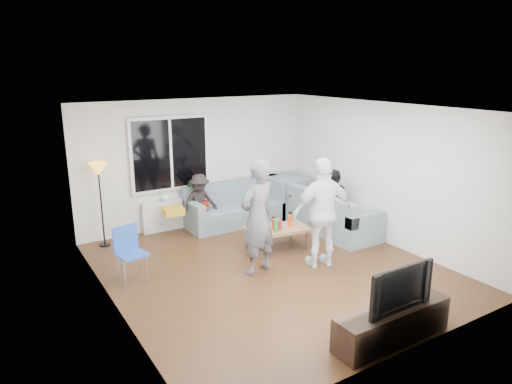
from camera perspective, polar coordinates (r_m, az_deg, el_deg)
floor at (r=7.75m, az=1.73°, el=-9.49°), size 5.00×5.50×0.04m
ceiling at (r=7.06m, az=1.90°, el=10.36°), size 5.00×5.50×0.04m
wall_back at (r=9.66m, az=-7.31°, el=3.66°), size 5.00×0.04×2.60m
wall_front at (r=5.33m, az=18.59°, el=-6.71°), size 5.00×0.04×2.60m
wall_left at (r=6.32m, az=-17.65°, el=-3.19°), size 0.04×5.50×2.60m
wall_right at (r=8.90m, az=15.48°, el=2.22°), size 0.04×5.50×2.60m
window_frame at (r=9.31m, az=-10.52°, el=4.66°), size 1.62×0.06×1.47m
window_glass at (r=9.28m, az=-10.43°, el=4.62°), size 1.50×0.02×1.35m
window_mullion at (r=9.27m, az=-10.40°, el=4.61°), size 0.05×0.03×1.35m
radiator at (r=9.58m, az=-10.07°, el=-2.69°), size 1.30×0.12×0.62m
potted_plant at (r=9.54m, az=-8.32°, el=0.31°), size 0.21×0.18×0.34m
vase at (r=9.38m, az=-11.15°, el=-0.63°), size 0.17×0.17×0.16m
sofa_back_section at (r=9.76m, az=-2.03°, el=-1.41°), size 2.30×0.85×0.85m
sofa_right_section at (r=9.34m, az=9.38°, el=-2.37°), size 2.00×0.85×0.85m
sofa_corner at (r=10.40m, az=3.86°, el=-0.38°), size 0.85×0.85×0.85m
cushion_yellow at (r=9.11m, az=-10.13°, el=-2.31°), size 0.40×0.35×0.14m
cushion_red at (r=9.40m, az=-6.92°, el=-1.63°), size 0.46×0.43×0.13m
coffee_table at (r=8.46m, az=2.57°, el=-5.70°), size 1.20×0.80×0.40m
pitcher at (r=8.31m, az=2.58°, el=-3.99°), size 0.17×0.17×0.17m
side_chair at (r=7.39m, az=-15.00°, el=-7.50°), size 0.46×0.46×0.86m
floor_lamp at (r=8.86m, az=-18.46°, el=-1.54°), size 0.32×0.32×1.56m
player_left at (r=7.28m, az=0.18°, el=-3.12°), size 0.76×0.60×1.85m
player_right at (r=7.60m, az=8.24°, el=-2.57°), size 1.14×0.68×1.83m
spectator_right at (r=9.28m, az=9.45°, el=-1.16°), size 0.48×0.62×1.26m
spectator_back at (r=9.35m, az=-6.94°, el=-1.28°), size 0.76×0.45×1.16m
tv_console at (r=6.03m, az=16.37°, el=-15.29°), size 1.60×0.40×0.44m
television at (r=5.79m, az=16.74°, el=-11.00°), size 0.97×0.13×0.56m
bottle_a at (r=8.27m, az=0.52°, el=-3.82°), size 0.07×0.07×0.24m
bottle_e at (r=8.66m, az=4.23°, el=-3.04°), size 0.07×0.07×0.22m
bottle_c at (r=8.47m, az=2.20°, el=-3.58°), size 0.07×0.07×0.18m
bottle_d at (r=8.44m, az=4.19°, el=-3.54°), size 0.07×0.07×0.21m
bottle_b at (r=8.14m, az=2.45°, el=-4.14°), size 0.08×0.08×0.24m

